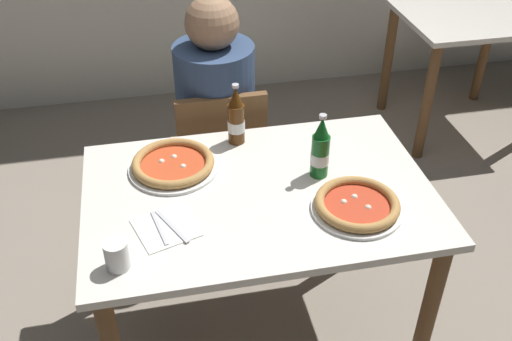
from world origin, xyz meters
TOP-DOWN VIEW (x-y plane):
  - ground_plane at (0.00, 0.00)m, footprint 8.00×8.00m
  - dining_table_main at (0.00, 0.00)m, footprint 1.20×0.80m
  - chair_behind_table at (-0.05, 0.61)m, footprint 0.41×0.41m
  - diner_seated at (-0.05, 0.66)m, footprint 0.34×0.34m
  - dining_table_background at (1.54, 1.37)m, footprint 0.80×0.70m
  - pizza_margherita_near at (0.30, -0.17)m, footprint 0.30×0.30m
  - pizza_marinara_far at (-0.28, 0.19)m, footprint 0.32×0.32m
  - beer_bottle_left at (0.23, 0.05)m, footprint 0.07×0.07m
  - beer_bottle_center at (-0.02, 0.32)m, footprint 0.07×0.07m
  - napkin_with_cutlery at (-0.33, -0.13)m, footprint 0.23×0.23m
  - paper_cup at (-0.48, -0.27)m, footprint 0.07×0.07m

SIDE VIEW (x-z plane):
  - ground_plane at x=0.00m, z-range 0.00..0.00m
  - chair_behind_table at x=-0.05m, z-range 0.06..0.91m
  - diner_seated at x=-0.05m, z-range -0.02..1.19m
  - dining_table_background at x=1.54m, z-range 0.22..0.97m
  - dining_table_main at x=0.00m, z-range 0.26..1.01m
  - napkin_with_cutlery at x=-0.33m, z-range 0.75..0.76m
  - pizza_marinara_far at x=-0.28m, z-range 0.75..0.79m
  - pizza_margherita_near at x=0.30m, z-range 0.75..0.79m
  - paper_cup at x=-0.48m, z-range 0.75..0.84m
  - beer_bottle_left at x=0.23m, z-range 0.73..0.98m
  - beer_bottle_center at x=-0.02m, z-range 0.73..0.98m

